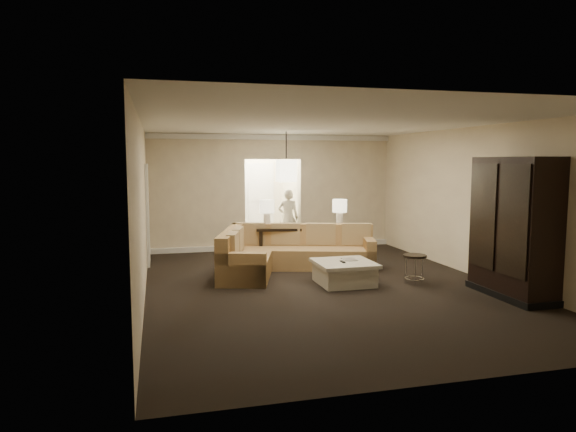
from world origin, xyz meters
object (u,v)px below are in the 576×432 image
object	(u,v)px
console_table	(303,242)
armoire	(514,230)
person	(288,214)
coffee_table	(344,272)
drink_table	(415,263)
sectional_sofa	(284,253)

from	to	relation	value
console_table	armoire	size ratio (longest dim) A/B	0.91
armoire	person	size ratio (longest dim) A/B	1.38
coffee_table	drink_table	bearing A→B (deg)	-13.24
console_table	sectional_sofa	bearing A→B (deg)	-123.17
coffee_table	console_table	size ratio (longest dim) A/B	0.49
sectional_sofa	drink_table	xyz separation A→B (m)	(1.97, -1.63, 0.02)
console_table	person	bearing A→B (deg)	94.06
console_table	person	size ratio (longest dim) A/B	1.26
sectional_sofa	console_table	bearing A→B (deg)	63.25
coffee_table	armoire	world-z (taller)	armoire
coffee_table	person	world-z (taller)	person
sectional_sofa	console_table	xyz separation A→B (m)	(0.58, 0.61, 0.11)
sectional_sofa	drink_table	bearing A→B (deg)	-22.93
coffee_table	console_table	world-z (taller)	console_table
console_table	drink_table	world-z (taller)	console_table
drink_table	person	bearing A→B (deg)	104.35
sectional_sofa	console_table	size ratio (longest dim) A/B	1.69
coffee_table	armoire	distance (m)	2.85
coffee_table	console_table	xyz separation A→B (m)	(-0.18, 1.96, 0.25)
drink_table	person	xyz separation A→B (m)	(-1.15, 4.51, 0.44)
person	console_table	bearing A→B (deg)	102.50
armoire	person	distance (m)	6.10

